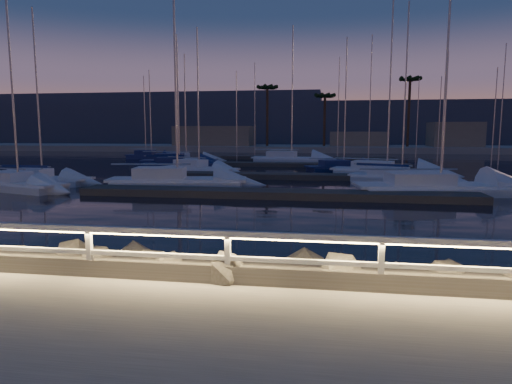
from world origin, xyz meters
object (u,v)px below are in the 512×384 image
at_px(sailboat_b, 174,180).
at_px(sailboat_k, 289,158).
at_px(sailboat_e, 197,169).
at_px(sailboat_j, 178,164).
at_px(sailboat_m, 150,156).
at_px(sailboat_c, 399,177).
at_px(sailboat_h, 436,187).
at_px(sailboat_i, 177,161).
at_px(sailboat_n, 185,159).
at_px(sailboat_f, 40,179).
at_px(sailboat_a, 17,184).
at_px(sailboat_g, 342,167).
at_px(sailboat_l, 384,170).
at_px(guard_rail, 177,243).

relative_size(sailboat_b, sailboat_k, 0.96).
height_order(sailboat_e, sailboat_j, sailboat_e).
relative_size(sailboat_e, sailboat_m, 1.06).
height_order(sailboat_c, sailboat_h, sailboat_h).
distance_m(sailboat_e, sailboat_i, 9.40).
bearing_deg(sailboat_b, sailboat_n, 96.29).
bearing_deg(sailboat_h, sailboat_f, 168.51).
height_order(sailboat_a, sailboat_g, sailboat_g).
bearing_deg(sailboat_m, sailboat_h, -43.69).
distance_m(sailboat_g, sailboat_k, 12.19).
relative_size(sailboat_c, sailboat_e, 1.02).
xyz_separation_m(sailboat_a, sailboat_i, (3.18, 20.72, 0.04)).
bearing_deg(sailboat_i, sailboat_a, -106.67).
distance_m(sailboat_e, sailboat_n, 14.30).
bearing_deg(sailboat_c, sailboat_h, -56.81).
distance_m(sailboat_h, sailboat_m, 41.48).
height_order(sailboat_e, sailboat_g, sailboat_e).
xyz_separation_m(sailboat_g, sailboat_i, (-16.90, 3.56, 0.08)).
bearing_deg(sailboat_a, sailboat_b, 34.96).
relative_size(sailboat_a, sailboat_n, 0.95).
bearing_deg(sailboat_n, sailboat_g, -47.32).
relative_size(sailboat_c, sailboat_h, 0.76).
distance_m(sailboat_g, sailboat_j, 15.74).
bearing_deg(sailboat_e, sailboat_l, 23.51).
height_order(sailboat_c, sailboat_e, sailboat_c).
height_order(sailboat_i, sailboat_j, sailboat_i).
bearing_deg(sailboat_i, sailboat_f, -109.83).
bearing_deg(sailboat_l, sailboat_b, -128.46).
xyz_separation_m(sailboat_g, sailboat_k, (-5.73, 10.76, 0.07)).
xyz_separation_m(sailboat_c, sailboat_h, (1.18, -5.99, 0.06)).
relative_size(sailboat_e, sailboat_i, 0.90).
relative_size(sailboat_a, sailboat_e, 0.96).
height_order(sailboat_g, sailboat_l, sailboat_l).
height_order(sailboat_c, sailboat_g, sailboat_c).
height_order(sailboat_a, sailboat_e, sailboat_e).
distance_m(sailboat_j, sailboat_l, 19.48).
height_order(sailboat_i, sailboat_m, sailboat_i).
relative_size(guard_rail, sailboat_m, 3.84).
bearing_deg(sailboat_a, sailboat_f, 117.42).
xyz_separation_m(sailboat_a, sailboat_g, (20.08, 17.15, -0.04)).
bearing_deg(sailboat_h, sailboat_j, 134.01).
bearing_deg(sailboat_h, sailboat_k, 102.96).
xyz_separation_m(guard_rail, sailboat_l, (7.47, 29.60, -0.94)).
xyz_separation_m(sailboat_b, sailboat_n, (-6.73, 22.92, -0.06)).
bearing_deg(sailboat_e, sailboat_i, 140.40).
bearing_deg(sailboat_m, sailboat_n, -40.38).
relative_size(sailboat_f, sailboat_h, 0.72).
xyz_separation_m(sailboat_f, sailboat_l, (23.89, 10.13, 0.03)).
height_order(sailboat_c, sailboat_m, sailboat_c).
relative_size(sailboat_j, sailboat_l, 0.80).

